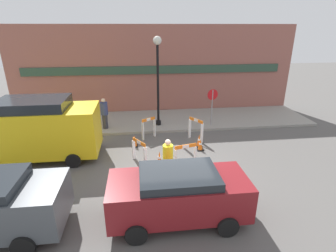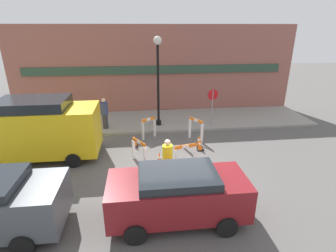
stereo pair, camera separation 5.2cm
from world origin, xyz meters
The scene contains 17 objects.
ground_plane centered at (0.00, 0.00, 0.00)m, with size 60.00×60.00×0.00m, color #565451.
sidewalk_slab centered at (0.00, 6.36, 0.07)m, with size 18.00×3.71×0.14m.
storefront_facade centered at (0.00, 8.28, 2.75)m, with size 18.00×0.22×5.50m.
streetlamp_post centered at (-0.09, 5.45, 3.23)m, with size 0.44×0.44×4.78m.
stop_sign centered at (2.86, 5.08, 1.52)m, with size 0.60×0.12×2.05m.
barricade_0 centered at (-1.23, 1.40, 0.56)m, with size 0.62×0.86×1.02m.
barricade_1 centered at (0.60, 0.77, 0.56)m, with size 0.94×0.36×1.02m.
barricade_2 centered at (1.60, 3.39, 0.62)m, with size 0.60×0.83×1.14m.
barricade_3 centered at (-0.71, 3.93, 0.58)m, with size 0.73×0.55×1.09m.
traffic_cone_0 centered at (1.61, 2.66, 0.29)m, with size 0.30×0.30×0.60m.
traffic_cone_1 centered at (-0.42, 1.08, 0.30)m, with size 0.30×0.30×0.63m.
traffic_cone_2 centered at (-1.43, 3.02, 0.27)m, with size 0.30×0.30×0.56m.
traffic_cone_3 centered at (1.58, 2.26, 0.26)m, with size 0.30×0.30×0.55m.
person_worker centered at (-0.21, -0.14, 0.90)m, with size 0.42×0.42×1.68m.
person_pedestrian centered at (-3.01, 5.22, 1.03)m, with size 0.52×0.52×1.69m.
parked_car_1 centered at (-0.15, -2.18, 0.91)m, with size 3.99×1.86×1.60m.
work_van centered at (-5.45, 2.33, 1.42)m, with size 5.01×2.21×2.64m.
Camera 2 is at (-1.14, -8.45, 5.41)m, focal length 28.00 mm.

